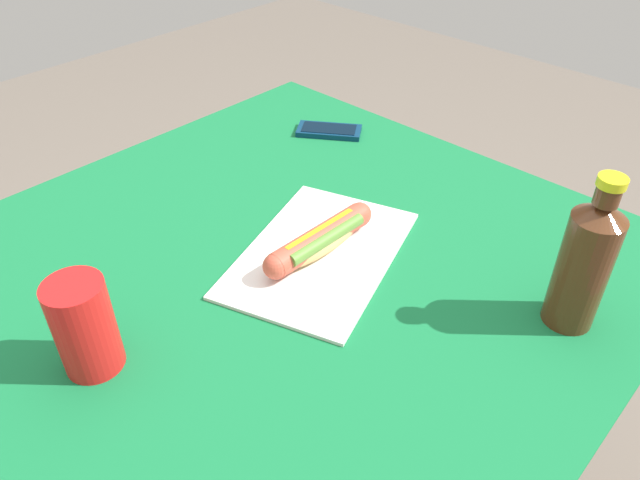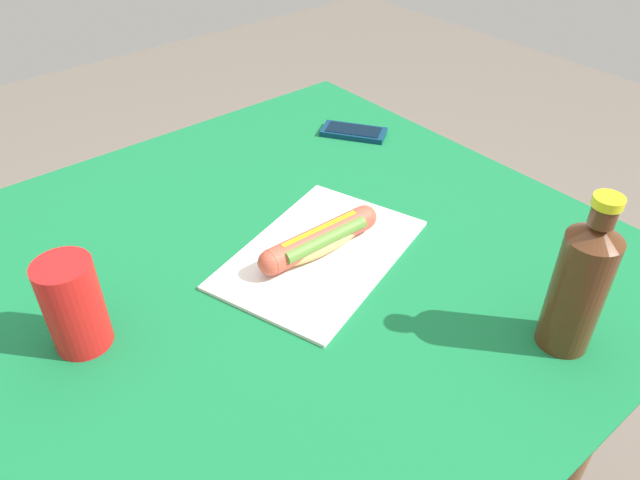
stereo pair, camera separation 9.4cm
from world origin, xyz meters
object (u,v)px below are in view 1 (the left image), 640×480
object	(u,v)px
soda_bottle	(585,263)
drinking_cup	(84,326)
cell_phone	(329,131)
hot_dog	(320,240)

from	to	relation	value
soda_bottle	drinking_cup	xyz separation A→B (m)	(0.49, -0.41, -0.03)
soda_bottle	drinking_cup	distance (m)	0.64
cell_phone	soda_bottle	xyz separation A→B (m)	(0.18, 0.62, 0.10)
soda_bottle	cell_phone	bearing A→B (deg)	-106.62
hot_dog	drinking_cup	distance (m)	0.37
hot_dog	cell_phone	world-z (taller)	hot_dog
cell_phone	drinking_cup	size ratio (longest dim) A/B	1.09
soda_bottle	drinking_cup	bearing A→B (deg)	-39.55
drinking_cup	hot_dog	bearing A→B (deg)	170.66
cell_phone	soda_bottle	distance (m)	0.65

